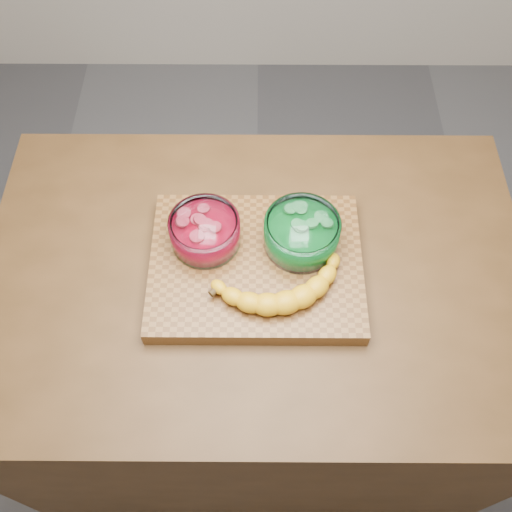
{
  "coord_description": "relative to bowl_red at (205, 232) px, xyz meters",
  "views": [
    {
      "loc": [
        0.0,
        -0.62,
        1.97
      ],
      "look_at": [
        0.0,
        0.0,
        0.96
      ],
      "focal_mm": 40.0,
      "sensor_mm": 36.0,
      "label": 1
    }
  ],
  "objects": [
    {
      "name": "bowl_green",
      "position": [
        0.2,
        -0.0,
        0.0
      ],
      "size": [
        0.16,
        0.16,
        0.07
      ],
      "color": "white",
      "rests_on": "cutting_board"
    },
    {
      "name": "ground",
      "position": [
        0.11,
        -0.05,
        -0.97
      ],
      "size": [
        3.5,
        3.5,
        0.0
      ],
      "primitive_type": "plane",
      "color": "#535357",
      "rests_on": "ground"
    },
    {
      "name": "cutting_board",
      "position": [
        0.11,
        -0.05,
        -0.05
      ],
      "size": [
        0.45,
        0.35,
        0.04
      ],
      "primitive_type": "cube",
      "color": "brown",
      "rests_on": "counter"
    },
    {
      "name": "bowl_red",
      "position": [
        0.0,
        0.0,
        0.0
      ],
      "size": [
        0.15,
        0.15,
        0.07
      ],
      "color": "white",
      "rests_on": "cutting_board"
    },
    {
      "name": "banana",
      "position": [
        0.15,
        -0.11,
        -0.01
      ],
      "size": [
        0.3,
        0.17,
        0.04
      ],
      "primitive_type": null,
      "color": "gold",
      "rests_on": "cutting_board"
    },
    {
      "name": "counter",
      "position": [
        0.11,
        -0.05,
        -0.52
      ],
      "size": [
        1.2,
        0.8,
        0.9
      ],
      "primitive_type": "cube",
      "color": "#472D15",
      "rests_on": "ground"
    }
  ]
}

